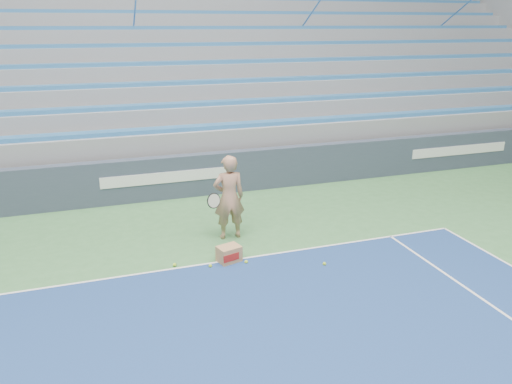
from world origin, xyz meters
TOP-DOWN VIEW (x-y plane):
  - sponsor_barrier at (0.00, 15.88)m, footprint 30.00×0.32m
  - bleachers at (0.00, 21.60)m, footprint 31.00×9.15m
  - tennis_player at (0.88, 12.96)m, footprint 0.94×0.84m
  - ball_box at (0.57, 11.87)m, footprint 0.49×0.42m
  - tennis_ball_0 at (-0.45, 11.99)m, footprint 0.07×0.07m
  - tennis_ball_1 at (0.17, 11.74)m, footprint 0.07×0.07m
  - tennis_ball_2 at (0.85, 11.68)m, footprint 0.07×0.07m
  - tennis_ball_3 at (2.21, 11.14)m, footprint 0.07×0.07m

SIDE VIEW (x-z plane):
  - tennis_ball_0 at x=-0.45m, z-range 0.00..0.07m
  - tennis_ball_1 at x=0.17m, z-range 0.00..0.07m
  - tennis_ball_2 at x=0.85m, z-range 0.00..0.07m
  - tennis_ball_3 at x=2.21m, z-range 0.00..0.07m
  - ball_box at x=0.57m, z-range 0.00..0.31m
  - sponsor_barrier at x=0.00m, z-range 0.00..1.10m
  - tennis_player at x=0.88m, z-range 0.00..1.78m
  - bleachers at x=0.00m, z-range -1.29..6.01m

